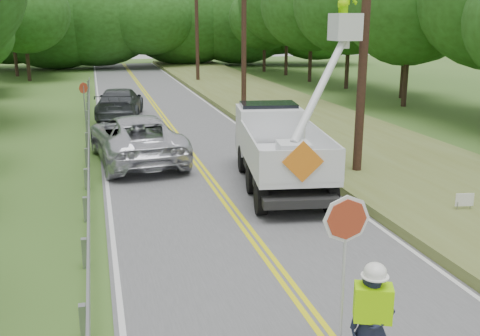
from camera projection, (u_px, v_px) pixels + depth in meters
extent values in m
cube|color=#555558|center=(190.00, 153.00, 22.62)|extent=(7.20, 96.00, 0.02)
cube|color=yellow|center=(188.00, 153.00, 22.59)|extent=(0.12, 96.00, 0.00)
cube|color=yellow|center=(193.00, 153.00, 22.64)|extent=(0.12, 96.00, 0.00)
cube|color=silver|center=(104.00, 158.00, 21.76)|extent=(0.12, 96.00, 0.00)
cube|color=silver|center=(270.00, 148.00, 23.47)|extent=(0.12, 96.00, 0.00)
cube|color=gray|center=(83.00, 323.00, 9.39)|extent=(0.12, 0.14, 0.70)
cube|color=gray|center=(85.00, 253.00, 12.19)|extent=(0.12, 0.14, 0.70)
cube|color=gray|center=(86.00, 209.00, 14.99)|extent=(0.12, 0.14, 0.70)
cube|color=gray|center=(86.00, 179.00, 17.79)|extent=(0.12, 0.14, 0.70)
cube|color=gray|center=(87.00, 157.00, 20.59)|extent=(0.12, 0.14, 0.70)
cube|color=gray|center=(87.00, 141.00, 23.38)|extent=(0.12, 0.14, 0.70)
cube|color=gray|center=(87.00, 128.00, 26.18)|extent=(0.12, 0.14, 0.70)
cube|color=gray|center=(87.00, 117.00, 28.98)|extent=(0.12, 0.14, 0.70)
cube|color=gray|center=(88.00, 108.00, 31.78)|extent=(0.12, 0.14, 0.70)
cube|color=gray|center=(88.00, 101.00, 34.57)|extent=(0.12, 0.14, 0.70)
cube|color=gray|center=(88.00, 95.00, 37.37)|extent=(0.12, 0.14, 0.70)
cube|color=gray|center=(88.00, 90.00, 40.17)|extent=(0.12, 0.14, 0.70)
cube|color=gray|center=(88.00, 85.00, 42.97)|extent=(0.12, 0.14, 0.70)
cube|color=gray|center=(89.00, 140.00, 22.41)|extent=(0.05, 48.00, 0.34)
cylinder|color=black|center=(365.00, 31.00, 17.88)|extent=(0.30, 0.30, 10.00)
cylinder|color=black|center=(244.00, 25.00, 31.87)|extent=(0.30, 0.30, 10.00)
cylinder|color=black|center=(197.00, 23.00, 45.85)|extent=(0.30, 0.30, 10.00)
cube|color=brown|center=(349.00, 141.00, 24.34)|extent=(7.00, 96.00, 0.30)
cylinder|color=#332319|center=(28.00, 61.00, 48.57)|extent=(0.32, 0.32, 3.42)
ellipsoid|color=#1F4212|center=(23.00, 12.00, 47.47)|extent=(7.97, 7.97, 7.02)
cylinder|color=#332319|center=(15.00, 56.00, 52.22)|extent=(0.32, 0.32, 3.93)
ellipsoid|color=#1F4212|center=(10.00, 3.00, 50.95)|extent=(9.17, 9.17, 8.07)
cylinder|color=#332319|center=(406.00, 77.00, 34.30)|extent=(0.32, 0.32, 3.75)
ellipsoid|color=#1F4212|center=(412.00, 0.00, 33.10)|extent=(8.74, 8.74, 7.69)
cylinder|color=#332319|center=(403.00, 75.00, 38.00)|extent=(0.32, 0.32, 3.19)
ellipsoid|color=#1F4212|center=(407.00, 17.00, 36.97)|extent=(7.44, 7.44, 6.55)
cylinder|color=#332319|center=(347.00, 65.00, 43.12)|extent=(0.32, 0.32, 3.74)
ellipsoid|color=#1F4212|center=(350.00, 4.00, 41.91)|extent=(8.73, 8.73, 7.68)
cylinder|color=#332319|center=(310.00, 60.00, 47.85)|extent=(0.32, 0.32, 3.75)
ellipsoid|color=#1F4212|center=(312.00, 5.00, 46.64)|extent=(8.76, 8.76, 7.71)
cylinder|color=#332319|center=(286.00, 54.00, 53.25)|extent=(0.32, 0.32, 4.03)
ellipsoid|color=#1F4212|center=(287.00, 1.00, 51.96)|extent=(9.40, 9.40, 8.28)
cylinder|color=#332319|center=(264.00, 56.00, 57.02)|extent=(0.32, 0.32, 3.17)
ellipsoid|color=#1F4212|center=(265.00, 18.00, 56.00)|extent=(7.39, 7.39, 6.50)
ellipsoid|color=#1F4212|center=(7.00, 17.00, 58.54)|extent=(13.23, 9.92, 9.92)
ellipsoid|color=#1F4212|center=(54.00, 17.00, 58.92)|extent=(14.69, 11.02, 11.02)
ellipsoid|color=#1F4212|center=(96.00, 17.00, 59.74)|extent=(14.06, 10.54, 10.54)
ellipsoid|color=#1F4212|center=(148.00, 17.00, 59.46)|extent=(10.76, 8.07, 8.07)
ellipsoid|color=#1F4212|center=(185.00, 17.00, 63.76)|extent=(14.65, 10.99, 10.99)
ellipsoid|color=#1F4212|center=(240.00, 17.00, 64.59)|extent=(14.39, 10.79, 10.79)
ellipsoid|color=#1F4212|center=(274.00, 17.00, 64.73)|extent=(11.58, 8.69, 8.69)
ellipsoid|color=#1F4212|center=(318.00, 17.00, 64.01)|extent=(13.08, 9.81, 9.81)
imported|color=#191E33|center=(371.00, 327.00, 8.22)|extent=(0.77, 0.66, 1.80)
cube|color=#90E400|center=(373.00, 303.00, 8.11)|extent=(0.64, 0.53, 0.55)
ellipsoid|color=white|center=(375.00, 272.00, 7.98)|extent=(0.34, 0.34, 0.27)
cylinder|color=#B7B7B7|center=(342.00, 302.00, 8.24)|extent=(0.04, 0.04, 2.52)
cylinder|color=#A4351C|center=(346.00, 219.00, 7.89)|extent=(0.72, 0.04, 0.72)
cylinder|color=black|center=(261.00, 198.00, 15.46)|extent=(0.44, 1.00, 0.96)
cylinder|color=black|center=(331.00, 196.00, 15.67)|extent=(0.44, 1.00, 0.96)
cylinder|color=black|center=(252.00, 178.00, 17.39)|extent=(0.44, 1.00, 0.96)
cylinder|color=black|center=(314.00, 176.00, 17.59)|extent=(0.44, 1.00, 0.96)
cylinder|color=black|center=(243.00, 159.00, 19.80)|extent=(0.44, 1.00, 0.96)
cylinder|color=black|center=(298.00, 157.00, 20.00)|extent=(0.44, 1.00, 0.96)
cube|color=black|center=(282.00, 172.00, 17.76)|extent=(3.06, 6.67, 0.25)
cube|color=white|center=(286.00, 163.00, 16.95)|extent=(2.99, 4.91, 0.22)
cube|color=white|center=(250.00, 148.00, 16.71)|extent=(0.76, 4.57, 0.90)
cube|color=white|center=(322.00, 146.00, 16.94)|extent=(0.76, 4.57, 0.90)
cube|color=white|center=(302.00, 166.00, 14.63)|extent=(2.29, 0.41, 0.90)
cube|color=white|center=(269.00, 132.00, 20.15)|extent=(2.52, 2.23, 1.81)
cube|color=black|center=(268.00, 113.00, 20.17)|extent=(2.18, 1.60, 0.75)
cube|color=white|center=(293.00, 156.00, 15.76)|extent=(1.03, 1.03, 0.80)
cube|color=white|center=(345.00, 27.00, 17.67)|extent=(0.85, 0.85, 0.85)
imported|color=#90E400|center=(346.00, 1.00, 17.46)|extent=(0.62, 0.80, 1.65)
cube|color=orange|center=(303.00, 162.00, 14.52)|extent=(1.13, 0.21, 1.14)
imported|color=silver|center=(136.00, 138.00, 21.21)|extent=(3.63, 6.79, 1.81)
imported|color=#3C4044|center=(120.00, 103.00, 30.60)|extent=(3.14, 5.94, 1.64)
cylinder|color=gray|center=(85.00, 111.00, 25.89)|extent=(0.06, 0.06, 2.35)
cylinder|color=#A4351C|center=(83.00, 88.00, 25.61)|extent=(0.40, 0.39, 0.53)
cube|color=white|center=(465.00, 200.00, 15.11)|extent=(0.51, 0.12, 0.36)
cylinder|color=gray|center=(457.00, 211.00, 15.14)|extent=(0.02, 0.02, 0.52)
cylinder|color=gray|center=(470.00, 210.00, 15.24)|extent=(0.02, 0.02, 0.52)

